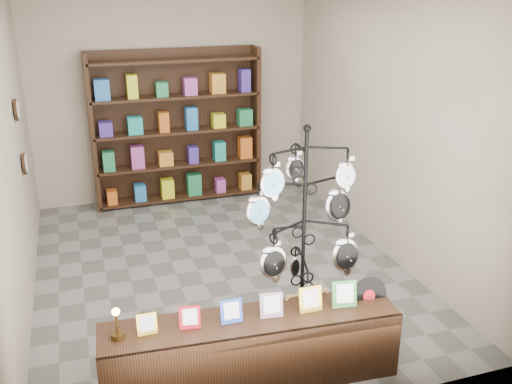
% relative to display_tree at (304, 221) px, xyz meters
% --- Properties ---
extents(ground, '(5.00, 5.00, 0.00)m').
position_rel_display_tree_xyz_m(ground, '(-0.38, 1.53, -1.16)').
color(ground, slate).
rests_on(ground, ground).
extents(room_envelope, '(5.00, 5.00, 5.00)m').
position_rel_display_tree_xyz_m(room_envelope, '(-0.38, 1.53, 0.69)').
color(room_envelope, '#B9A995').
rests_on(room_envelope, ground).
extents(display_tree, '(1.03, 0.89, 2.01)m').
position_rel_display_tree_xyz_m(display_tree, '(0.00, 0.00, 0.00)').
color(display_tree, black).
rests_on(display_tree, ground).
extents(front_shelf, '(2.41, 0.65, 0.84)m').
position_rel_display_tree_xyz_m(front_shelf, '(-0.61, -0.44, -0.87)').
color(front_shelf, black).
rests_on(front_shelf, ground).
extents(back_shelving, '(2.42, 0.36, 2.20)m').
position_rel_display_tree_xyz_m(back_shelving, '(-0.38, 3.83, -0.13)').
color(back_shelving, black).
rests_on(back_shelving, ground).
extents(wall_clocks, '(0.03, 0.24, 0.84)m').
position_rel_display_tree_xyz_m(wall_clocks, '(-2.35, 2.33, 0.34)').
color(wall_clocks, black).
rests_on(wall_clocks, ground).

